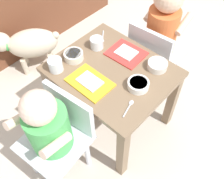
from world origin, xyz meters
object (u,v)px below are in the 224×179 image
(water_cup_left, at_px, (97,44))
(cereal_bowl_left_side, at_px, (139,84))
(water_cup_right, at_px, (56,66))
(food_tray_left, at_px, (90,82))
(food_tray_right, at_px, (126,53))
(dining_table, at_px, (112,81))
(seated_child_right, at_px, (161,30))
(seated_child_left, at_px, (50,127))
(spoon_by_right_tray, at_px, (103,38))
(veggie_bowl_far, at_px, (157,65))
(spoon_by_left_tray, at_px, (129,107))
(dog, at_px, (29,44))
(cereal_bowl_right_side, at_px, (74,55))

(water_cup_left, xyz_separation_m, cereal_bowl_left_side, (-0.06, -0.33, -0.01))
(water_cup_left, bearing_deg, water_cup_right, 172.18)
(food_tray_left, height_order, food_tray_right, same)
(dining_table, height_order, water_cup_left, water_cup_left)
(water_cup_right, bearing_deg, cereal_bowl_left_side, -63.25)
(seated_child_right, xyz_separation_m, water_cup_right, (-0.59, 0.21, 0.01))
(seated_child_left, bearing_deg, water_cup_left, 21.08)
(seated_child_left, relative_size, spoon_by_right_tray, 7.71)
(food_tray_right, xyz_separation_m, water_cup_right, (-0.31, 0.18, 0.02))
(seated_child_left, distance_m, water_cup_right, 0.31)
(veggie_bowl_far, height_order, spoon_by_left_tray, veggie_bowl_far)
(seated_child_left, xyz_separation_m, veggie_bowl_far, (0.56, -0.14, 0.05))
(spoon_by_right_tray, bearing_deg, cereal_bowl_left_side, -110.86)
(water_cup_left, relative_size, cereal_bowl_left_side, 0.69)
(seated_child_right, relative_size, dog, 1.76)
(seated_child_right, relative_size, food_tray_left, 3.49)
(dog, height_order, food_tray_left, food_tray_left)
(food_tray_left, distance_m, water_cup_left, 0.25)
(veggie_bowl_far, height_order, cereal_bowl_right_side, cereal_bowl_right_side)
(seated_child_left, height_order, food_tray_left, seated_child_left)
(water_cup_right, bearing_deg, dining_table, -48.44)
(veggie_bowl_far, bearing_deg, cereal_bowl_right_side, 123.12)
(water_cup_right, relative_size, cereal_bowl_right_side, 0.71)
(dog, height_order, veggie_bowl_far, veggie_bowl_far)
(water_cup_right, xyz_separation_m, cereal_bowl_left_side, (0.18, -0.37, -0.01))
(dining_table, distance_m, spoon_by_left_tray, 0.25)
(dining_table, relative_size, seated_child_right, 0.80)
(water_cup_left, distance_m, cereal_bowl_left_side, 0.34)
(seated_child_left, distance_m, cereal_bowl_left_side, 0.44)
(food_tray_right, height_order, spoon_by_left_tray, food_tray_right)
(seated_child_left, height_order, veggie_bowl_far, seated_child_left)
(food_tray_left, relative_size, spoon_by_right_tray, 2.45)
(seated_child_right, height_order, cereal_bowl_right_side, seated_child_right)
(water_cup_left, xyz_separation_m, spoon_by_right_tray, (0.07, 0.03, -0.02))
(food_tray_left, distance_m, veggie_bowl_far, 0.34)
(dining_table, relative_size, food_tray_right, 3.06)
(veggie_bowl_far, xyz_separation_m, cereal_bowl_right_side, (-0.23, 0.35, 0.00))
(dog, distance_m, water_cup_right, 0.58)
(seated_child_left, distance_m, spoon_by_left_tray, 0.35)
(cereal_bowl_left_side, distance_m, cereal_bowl_right_side, 0.37)
(water_cup_left, bearing_deg, spoon_by_right_tray, 21.00)
(food_tray_left, xyz_separation_m, cereal_bowl_left_side, (0.14, -0.18, 0.01))
(seated_child_right, height_order, dog, seated_child_right)
(dog, height_order, cereal_bowl_right_side, cereal_bowl_right_side)
(water_cup_right, bearing_deg, spoon_by_left_tray, -80.87)
(seated_child_left, bearing_deg, cereal_bowl_right_side, 32.22)
(dining_table, height_order, dog, dining_table)
(cereal_bowl_right_side, bearing_deg, dog, 87.03)
(seated_child_right, distance_m, spoon_by_left_tray, 0.56)
(cereal_bowl_left_side, bearing_deg, spoon_by_left_tray, -160.82)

